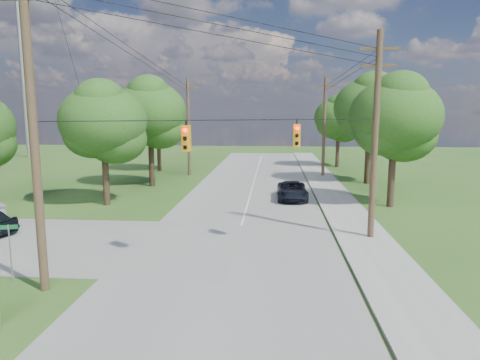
# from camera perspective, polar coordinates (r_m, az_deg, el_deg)

# --- Properties ---
(ground) EXTENTS (140.00, 140.00, 0.00)m
(ground) POSITION_cam_1_polar(r_m,az_deg,el_deg) (15.92, -10.08, -15.29)
(ground) COLOR #2E511B
(ground) RESTS_ON ground
(main_road) EXTENTS (10.00, 100.00, 0.03)m
(main_road) POSITION_cam_1_polar(r_m,az_deg,el_deg) (20.19, -0.88, -9.79)
(main_road) COLOR gray
(main_road) RESTS_ON ground
(sidewalk_east) EXTENTS (2.60, 100.00, 0.12)m
(sidewalk_east) POSITION_cam_1_polar(r_m,az_deg,el_deg) (20.68, 18.22, -9.66)
(sidewalk_east) COLOR #A7A49C
(sidewalk_east) RESTS_ON ground
(pole_sw) EXTENTS (2.00, 0.32, 12.00)m
(pole_sw) POSITION_cam_1_polar(r_m,az_deg,el_deg) (16.70, -25.93, 7.12)
(pole_sw) COLOR #4F3E29
(pole_sw) RESTS_ON ground
(pole_ne) EXTENTS (2.00, 0.32, 10.50)m
(pole_ne) POSITION_cam_1_polar(r_m,az_deg,el_deg) (22.64, 17.59, 5.92)
(pole_ne) COLOR #4F3E29
(pole_ne) RESTS_ON ground
(pole_north_e) EXTENTS (2.00, 0.32, 10.00)m
(pole_north_e) POSITION_cam_1_polar(r_m,az_deg,el_deg) (44.35, 11.16, 7.02)
(pole_north_e) COLOR #4F3E29
(pole_north_e) RESTS_ON ground
(pole_north_w) EXTENTS (2.00, 0.32, 10.00)m
(pole_north_w) POSITION_cam_1_polar(r_m,az_deg,el_deg) (44.92, -6.88, 7.15)
(pole_north_w) COLOR #4F3E29
(pole_north_w) RESTS_ON ground
(power_lines) EXTENTS (13.93, 29.62, 4.93)m
(power_lines) POSITION_cam_1_polar(r_m,az_deg,el_deg) (25.81, -0.68, 14.85)
(power_lines) COLOR black
(power_lines) RESTS_ON ground
(traffic_signals) EXTENTS (4.91, 3.27, 1.05)m
(traffic_signals) POSITION_cam_1_polar(r_m,az_deg,el_deg) (18.53, 0.63, 5.84)
(traffic_signals) COLOR orange
(traffic_signals) RESTS_ON ground
(tree_w_near) EXTENTS (6.00, 6.00, 8.40)m
(tree_w_near) POSITION_cam_1_polar(r_m,az_deg,el_deg) (31.34, -17.80, 7.48)
(tree_w_near) COLOR #402B20
(tree_w_near) RESTS_ON ground
(tree_w_mid) EXTENTS (6.40, 6.40, 9.22)m
(tree_w_mid) POSITION_cam_1_polar(r_m,az_deg,el_deg) (38.57, -11.93, 8.89)
(tree_w_mid) COLOR #402B20
(tree_w_mid) RESTS_ON ground
(tree_w_far) EXTENTS (6.00, 6.00, 8.73)m
(tree_w_far) POSITION_cam_1_polar(r_m,az_deg,el_deg) (48.74, -10.87, 8.51)
(tree_w_far) COLOR #402B20
(tree_w_far) RESTS_ON ground
(tree_e_near) EXTENTS (6.20, 6.20, 8.81)m
(tree_e_near) POSITION_cam_1_polar(r_m,az_deg,el_deg) (31.13, 19.95, 7.97)
(tree_e_near) COLOR #402B20
(tree_e_near) RESTS_ON ground
(tree_e_mid) EXTENTS (6.60, 6.60, 9.64)m
(tree_e_mid) POSITION_cam_1_polar(r_m,az_deg,el_deg) (40.97, 16.96, 9.15)
(tree_e_mid) COLOR #402B20
(tree_e_mid) RESTS_ON ground
(tree_e_far) EXTENTS (5.80, 5.80, 8.32)m
(tree_e_far) POSITION_cam_1_polar(r_m,az_deg,el_deg) (52.60, 13.02, 8.11)
(tree_e_far) COLOR #402B20
(tree_e_far) RESTS_ON ground
(car_main_north) EXTENTS (2.23, 4.78, 1.32)m
(car_main_north) POSITION_cam_1_polar(r_m,az_deg,el_deg) (32.46, 6.97, -1.42)
(car_main_north) COLOR black
(car_main_north) RESTS_ON main_road
(street_name_sign) EXTENTS (0.67, 0.20, 2.29)m
(street_name_sign) POSITION_cam_1_polar(r_m,az_deg,el_deg) (18.75, -28.35, -7.64)
(street_name_sign) COLOR gray
(street_name_sign) RESTS_ON ground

